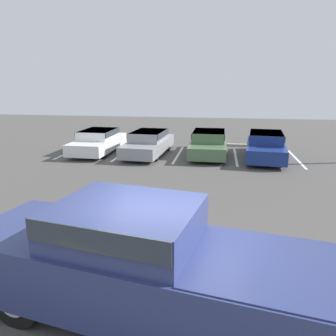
{
  "coord_description": "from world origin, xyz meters",
  "views": [
    {
      "loc": [
        0.7,
        -4.95,
        3.59
      ],
      "look_at": [
        -0.88,
        4.84,
        1.0
      ],
      "focal_mm": 35.0,
      "sensor_mm": 36.0,
      "label": 1
    }
  ],
  "objects": [
    {
      "name": "parked_sedan_d",
      "position": [
        2.89,
        11.26,
        0.67
      ],
      "size": [
        2.18,
        4.88,
        1.26
      ],
      "rotation": [
        0.0,
        0.0,
        -1.67
      ],
      "color": "navy",
      "rests_on": "ground_plane"
    },
    {
      "name": "parked_sedan_c",
      "position": [
        0.13,
        11.55,
        0.66
      ],
      "size": [
        1.78,
        4.47,
        1.23
      ],
      "rotation": [
        0.0,
        0.0,
        -1.57
      ],
      "color": "#4C6B47",
      "rests_on": "ground_plane"
    },
    {
      "name": "stall_stripe_d",
      "position": [
        1.5,
        11.37,
        0.0
      ],
      "size": [
        0.12,
        4.11,
        0.01
      ],
      "primitive_type": "cube",
      "color": "white",
      "rests_on": "ground_plane"
    },
    {
      "name": "wheel_stop_curb",
      "position": [
        1.9,
        14.2,
        0.07
      ],
      "size": [
        1.79,
        0.2,
        0.14
      ],
      "primitive_type": "cube",
      "color": "#B7B2A8",
      "rests_on": "ground_plane"
    },
    {
      "name": "stall_stripe_b",
      "position": [
        -4.3,
        11.37,
        0.0
      ],
      "size": [
        0.12,
        4.11,
        0.01
      ],
      "primitive_type": "cube",
      "color": "white",
      "rests_on": "ground_plane"
    },
    {
      "name": "stall_stripe_c",
      "position": [
        -1.4,
        11.37,
        0.0
      ],
      "size": [
        0.12,
        4.11,
        0.01
      ],
      "primitive_type": "cube",
      "color": "white",
      "rests_on": "ground_plane"
    },
    {
      "name": "stall_stripe_e",
      "position": [
        4.41,
        11.37,
        0.0
      ],
      "size": [
        0.12,
        4.11,
        0.01
      ],
      "primitive_type": "cube",
      "color": "white",
      "rests_on": "ground_plane"
    },
    {
      "name": "parked_sedan_a",
      "position": [
        -5.66,
        11.33,
        0.64
      ],
      "size": [
        1.81,
        4.43,
        1.19
      ],
      "rotation": [
        0.0,
        0.0,
        -1.58
      ],
      "color": "silver",
      "rests_on": "ground_plane"
    },
    {
      "name": "stall_stripe_a",
      "position": [
        -7.21,
        11.37,
        0.0
      ],
      "size": [
        0.12,
        4.11,
        0.01
      ],
      "primitive_type": "cube",
      "color": "white",
      "rests_on": "ground_plane"
    },
    {
      "name": "ground_plane",
      "position": [
        0.0,
        0.0,
        0.0
      ],
      "size": [
        60.0,
        60.0,
        0.0
      ],
      "primitive_type": "plane",
      "color": "#4C4947"
    },
    {
      "name": "pickup_truck",
      "position": [
        -0.34,
        -0.61,
        0.92
      ],
      "size": [
        6.13,
        2.96,
        1.84
      ],
      "rotation": [
        0.0,
        0.0,
        -0.18
      ],
      "color": "navy",
      "rests_on": "ground_plane"
    },
    {
      "name": "parked_sedan_b",
      "position": [
        -2.92,
        11.24,
        0.64
      ],
      "size": [
        1.99,
        4.66,
        1.2
      ],
      "rotation": [
        0.0,
        0.0,
        -1.63
      ],
      "color": "gray",
      "rests_on": "ground_plane"
    }
  ]
}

